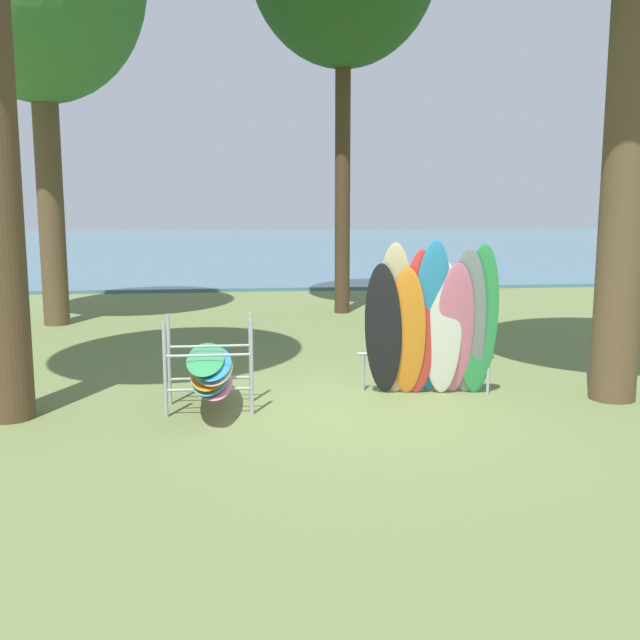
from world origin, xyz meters
The scene contains 4 objects.
ground_plane centered at (0.00, 0.00, 0.00)m, with size 80.00×80.00×0.00m, color olive.
lake_water centered at (0.00, 30.64, 0.05)m, with size 80.00×36.00×0.10m, color #477084.
leaning_board_pile centered at (1.10, 0.52, 1.03)m, with size 1.95×1.00×2.26m.
board_storage_rack centered at (-1.94, 0.26, 0.55)m, with size 1.15×2.11×1.25m.
Camera 1 is at (-1.57, -9.77, 2.85)m, focal length 43.14 mm.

